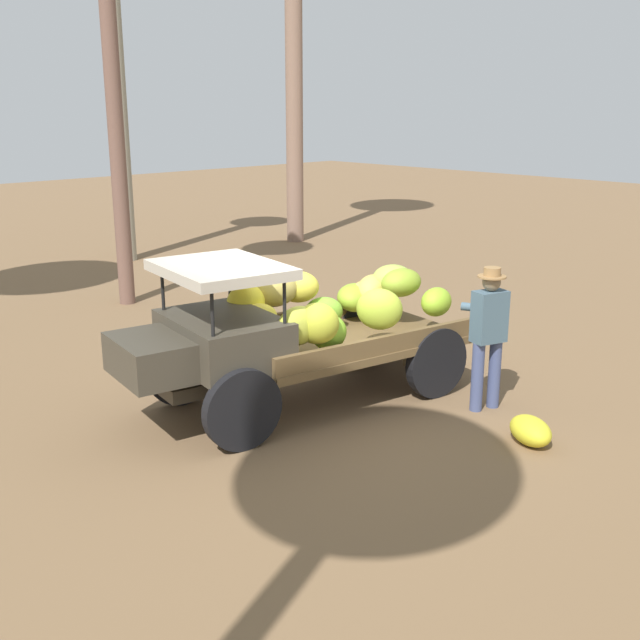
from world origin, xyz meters
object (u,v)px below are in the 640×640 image
truck (293,328)px  wooden_crate (420,347)px  farmer (488,330)px  loose_banana_bunch (530,431)px

truck → wooden_crate: (-2.42, 0.07, -0.77)m
farmer → wooden_crate: bearing=-9.5°
farmer → wooden_crate: (-0.86, -1.72, -0.81)m
truck → farmer: size_ratio=2.60×
farmer → wooden_crate: 2.08m
truck → farmer: truck is taller
wooden_crate → farmer: bearing=63.4°
farmer → truck: bearing=58.4°
wooden_crate → loose_banana_bunch: size_ratio=0.83×
wooden_crate → loose_banana_bunch: wooden_crate is taller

